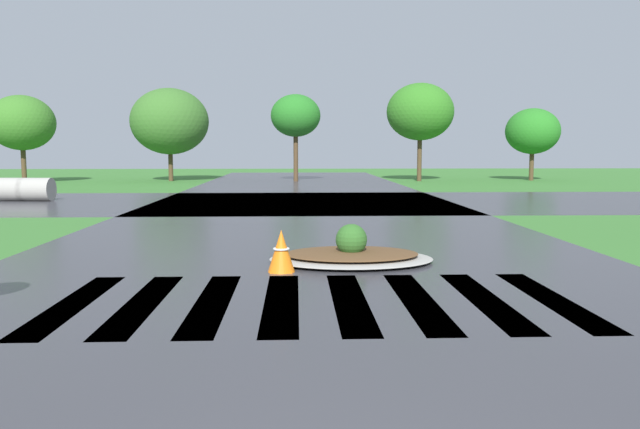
# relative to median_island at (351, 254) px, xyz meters

# --- Properties ---
(asphalt_roadway) EXTENTS (11.18, 80.00, 0.01)m
(asphalt_roadway) POSITION_rel_median_island_xyz_m (-0.72, 1.72, -0.13)
(asphalt_roadway) COLOR #35353A
(asphalt_roadway) RESTS_ON ground
(asphalt_cross_road) EXTENTS (90.00, 10.06, 0.01)m
(asphalt_cross_road) POSITION_rel_median_island_xyz_m (-0.72, 12.54, -0.13)
(asphalt_cross_road) COLOR #35353A
(asphalt_cross_road) RESTS_ON ground
(crosswalk_stripes) EXTENTS (6.75, 3.35, 0.01)m
(crosswalk_stripes) POSITION_rel_median_island_xyz_m (-0.72, -2.86, -0.13)
(crosswalk_stripes) COLOR white
(crosswalk_stripes) RESTS_ON ground
(median_island) EXTENTS (2.90, 2.05, 0.68)m
(median_island) POSITION_rel_median_island_xyz_m (0.00, 0.00, 0.00)
(median_island) COLOR #9E9B93
(median_island) RESTS_ON ground
(drainage_pipe_stack) EXTENTS (2.28, 1.04, 0.89)m
(drainage_pipe_stack) POSITION_rel_median_island_xyz_m (-11.45, 13.48, 0.31)
(drainage_pipe_stack) COLOR #9E9B93
(drainage_pipe_stack) RESTS_ON ground
(traffic_cone) EXTENTS (0.44, 0.44, 0.69)m
(traffic_cone) POSITION_rel_median_island_xyz_m (-1.22, -0.86, 0.20)
(traffic_cone) COLOR orange
(traffic_cone) RESTS_ON ground
(background_treeline) EXTENTS (41.47, 6.00, 5.98)m
(background_treeline) POSITION_rel_median_island_xyz_m (-4.82, 27.74, 3.52)
(background_treeline) COLOR #4C3823
(background_treeline) RESTS_ON ground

